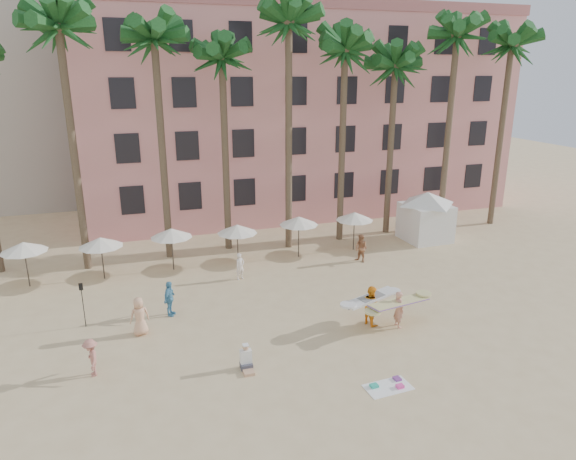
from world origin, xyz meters
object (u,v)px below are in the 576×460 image
at_px(cabana, 426,212).
at_px(carrier_white, 371,304).
at_px(pink_hotel, 292,114).
at_px(carrier_yellow, 399,307).

distance_m(cabana, carrier_white, 14.09).
relative_size(pink_hotel, cabana, 7.51).
bearing_deg(pink_hotel, cabana, -66.18).
bearing_deg(carrier_yellow, cabana, 52.99).
xyz_separation_m(carrier_yellow, carrier_white, (-1.13, 0.66, 0.00)).
height_order(pink_hotel, carrier_yellow, pink_hotel).
xyz_separation_m(cabana, carrier_white, (-9.46, -10.39, -1.04)).
bearing_deg(carrier_yellow, carrier_white, 149.61).
height_order(carrier_yellow, carrier_white, carrier_white).
bearing_deg(carrier_white, pink_hotel, 80.97).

